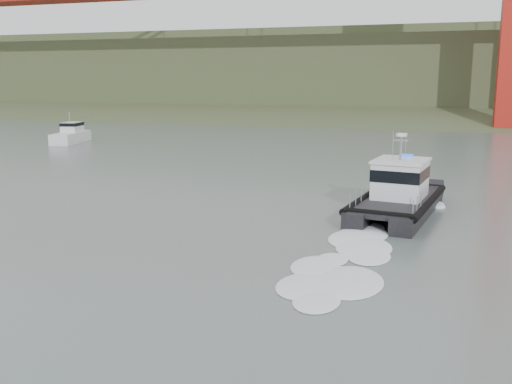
% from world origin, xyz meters
% --- Properties ---
extents(ground, '(400.00, 400.00, 0.00)m').
position_xyz_m(ground, '(0.00, 0.00, 0.00)').
color(ground, '#505F59').
rests_on(ground, ground).
extents(headlands, '(500.00, 105.36, 27.12)m').
position_xyz_m(headlands, '(0.00, 125.50, 7.05)').
color(headlands, '#3A4A2A').
rests_on(headlands, ground).
extents(patrol_boat, '(4.80, 9.93, 4.63)m').
position_xyz_m(patrol_boat, '(7.10, 16.81, 1.16)').
color(patrol_boat, black).
rests_on(patrol_boat, ground).
extents(motorboat, '(3.60, 7.11, 3.73)m').
position_xyz_m(motorboat, '(-32.21, 42.20, 0.93)').
color(motorboat, silver).
rests_on(motorboat, ground).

